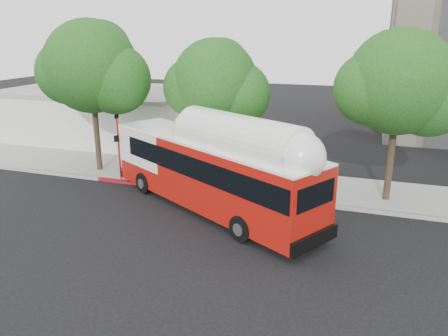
# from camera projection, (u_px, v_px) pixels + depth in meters

# --- Properties ---
(ground) EXTENTS (120.00, 120.00, 0.00)m
(ground) POSITION_uv_depth(u_px,v_px,m) (194.00, 221.00, 21.45)
(ground) COLOR black
(ground) RESTS_ON ground
(sidewalk) EXTENTS (60.00, 5.00, 0.15)m
(sidewalk) POSITION_uv_depth(u_px,v_px,m) (233.00, 179.00, 27.31)
(sidewalk) COLOR gray
(sidewalk) RESTS_ON ground
(curb_strip) EXTENTS (60.00, 0.30, 0.15)m
(curb_strip) POSITION_uv_depth(u_px,v_px,m) (219.00, 193.00, 24.95)
(curb_strip) COLOR gray
(curb_strip) RESTS_ON ground
(red_curb_segment) EXTENTS (10.00, 0.32, 0.16)m
(red_curb_segment) POSITION_uv_depth(u_px,v_px,m) (172.00, 187.00, 25.86)
(red_curb_segment) COLOR maroon
(red_curb_segment) RESTS_ON ground
(street_tree_left) EXTENTS (6.67, 5.80, 9.74)m
(street_tree_left) POSITION_uv_depth(u_px,v_px,m) (98.00, 70.00, 27.09)
(street_tree_left) COLOR #2D2116
(street_tree_left) RESTS_ON ground
(street_tree_mid) EXTENTS (5.75, 5.00, 8.62)m
(street_tree_mid) POSITION_uv_depth(u_px,v_px,m) (222.00, 86.00, 25.35)
(street_tree_mid) COLOR #2D2116
(street_tree_mid) RESTS_ON ground
(street_tree_right) EXTENTS (6.21, 5.40, 9.18)m
(street_tree_right) POSITION_uv_depth(u_px,v_px,m) (408.00, 87.00, 22.02)
(street_tree_right) COLOR #2D2116
(street_tree_right) RESTS_ON ground
(low_commercial_bldg) EXTENTS (16.20, 10.20, 4.25)m
(low_commercial_bldg) POSITION_uv_depth(u_px,v_px,m) (105.00, 113.00, 37.71)
(low_commercial_bldg) COLOR silver
(low_commercial_bldg) RESTS_ON ground
(transit_bus) EXTENTS (13.66, 9.33, 4.25)m
(transit_bus) POSITION_uv_depth(u_px,v_px,m) (211.00, 173.00, 22.29)
(transit_bus) COLOR #A4120B
(transit_bus) RESTS_ON ground
(signal_pole) EXTENTS (0.12, 0.40, 4.19)m
(signal_pole) POSITION_uv_depth(u_px,v_px,m) (119.00, 147.00, 26.65)
(signal_pole) COLOR red
(signal_pole) RESTS_ON ground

